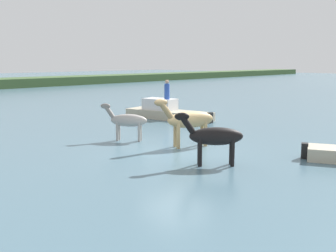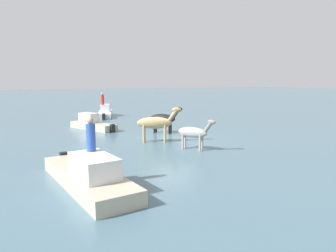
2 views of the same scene
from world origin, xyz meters
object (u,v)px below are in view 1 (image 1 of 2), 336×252
(person_watcher_seated, at_px, (167,90))
(boat_motor_center, at_px, (167,113))
(horse_lead, at_px, (214,136))
(horse_pinto_flank, at_px, (127,120))
(horse_mid_herd, at_px, (188,120))

(person_watcher_seated, bearing_deg, boat_motor_center, 40.99)
(horse_lead, relative_size, boat_motor_center, 0.33)
(horse_pinto_flank, distance_m, horse_lead, 5.42)
(horse_mid_herd, relative_size, person_watcher_seated, 2.14)
(horse_lead, xyz_separation_m, person_watcher_seated, (6.82, 8.62, 0.76))
(horse_pinto_flank, bearing_deg, boat_motor_center, -94.68)
(horse_lead, distance_m, person_watcher_seated, 11.02)
(boat_motor_center, distance_m, person_watcher_seated, 1.46)
(horse_lead, bearing_deg, horse_pinto_flank, -51.85)
(horse_pinto_flank, xyz_separation_m, boat_motor_center, (6.20, 3.39, -0.59))
(horse_pinto_flank, height_order, person_watcher_seated, person_watcher_seated)
(horse_pinto_flank, height_order, boat_motor_center, horse_pinto_flank)
(person_watcher_seated, bearing_deg, horse_mid_herd, -130.19)
(horse_pinto_flank, xyz_separation_m, horse_mid_herd, (0.92, -2.80, 0.21))
(horse_pinto_flank, distance_m, horse_mid_herd, 2.96)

